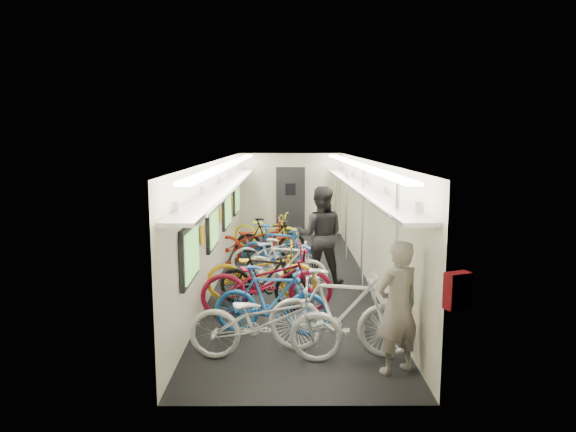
{
  "coord_description": "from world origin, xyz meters",
  "views": [
    {
      "loc": [
        -0.13,
        -10.09,
        2.8
      ],
      "look_at": [
        -0.09,
        0.96,
        1.15
      ],
      "focal_mm": 32.0,
      "sensor_mm": 36.0,
      "label": 1
    }
  ],
  "objects_px": {
    "bicycle_1": "(272,301)",
    "passenger_mid": "(320,235)",
    "passenger_near": "(397,307)",
    "backpack": "(457,291)",
    "bicycle_0": "(265,321)"
  },
  "relations": [
    {
      "from": "bicycle_1",
      "to": "passenger_mid",
      "type": "relative_size",
      "value": 0.88
    },
    {
      "from": "passenger_near",
      "to": "backpack",
      "type": "bearing_deg",
      "value": 90.42
    },
    {
      "from": "passenger_mid",
      "to": "backpack",
      "type": "height_order",
      "value": "passenger_mid"
    },
    {
      "from": "bicycle_0",
      "to": "bicycle_1",
      "type": "bearing_deg",
      "value": 0.35
    },
    {
      "from": "bicycle_0",
      "to": "passenger_mid",
      "type": "distance_m",
      "value": 3.68
    },
    {
      "from": "bicycle_1",
      "to": "backpack",
      "type": "bearing_deg",
      "value": -128.07
    },
    {
      "from": "bicycle_0",
      "to": "passenger_near",
      "type": "relative_size",
      "value": 1.2
    },
    {
      "from": "bicycle_0",
      "to": "bicycle_1",
      "type": "relative_size",
      "value": 1.16
    },
    {
      "from": "bicycle_1",
      "to": "passenger_mid",
      "type": "xyz_separation_m",
      "value": [
        0.87,
        2.68,
        0.45
      ]
    },
    {
      "from": "bicycle_0",
      "to": "passenger_near",
      "type": "bearing_deg",
      "value": -98.2
    },
    {
      "from": "passenger_near",
      "to": "passenger_mid",
      "type": "xyz_separation_m",
      "value": [
        -0.66,
        3.89,
        0.14
      ]
    },
    {
      "from": "bicycle_1",
      "to": "passenger_mid",
      "type": "height_order",
      "value": "passenger_mid"
    },
    {
      "from": "passenger_near",
      "to": "backpack",
      "type": "relative_size",
      "value": 4.29
    },
    {
      "from": "bicycle_1",
      "to": "passenger_near",
      "type": "xyz_separation_m",
      "value": [
        1.54,
        -1.21,
        0.31
      ]
    },
    {
      "from": "bicycle_0",
      "to": "backpack",
      "type": "relative_size",
      "value": 5.17
    }
  ]
}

